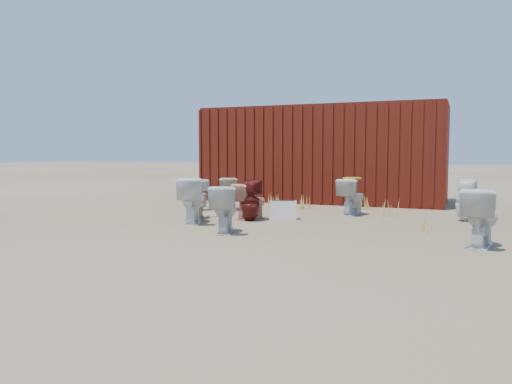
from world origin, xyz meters
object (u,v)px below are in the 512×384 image
at_px(toilet_back_a, 200,195).
at_px(toilet_back_e, 466,200).
at_px(toilet_front_e, 481,218).
at_px(toilet_back_yellowlid, 352,197).
at_px(toilet_back_beige_left, 229,193).
at_px(toilet_front_c, 224,209).
at_px(toilet_front_a, 192,201).
at_px(toilet_front_maroon, 250,200).
at_px(shipping_container, 324,154).
at_px(toilet_front_pink, 250,202).
at_px(loose_tank, 283,210).
at_px(toilet_back_beige_right, 194,201).

height_order(toilet_back_a, toilet_back_e, toilet_back_e).
distance_m(toilet_front_e, toilet_back_yellowlid, 3.56).
bearing_deg(toilet_back_beige_left, toilet_front_c, 92.19).
bearing_deg(toilet_front_a, toilet_back_yellowlid, -159.23).
xyz_separation_m(toilet_front_e, toilet_back_a, (-5.47, 2.27, -0.05)).
bearing_deg(toilet_back_a, toilet_front_maroon, 169.03).
height_order(shipping_container, toilet_front_c, shipping_container).
relative_size(toilet_back_beige_left, toilet_back_yellowlid, 0.97).
bearing_deg(toilet_back_beige_left, toilet_front_pink, 106.92).
xyz_separation_m(toilet_front_a, loose_tank, (1.30, 1.13, -0.23)).
bearing_deg(toilet_back_beige_right, toilet_front_c, 124.88).
xyz_separation_m(toilet_front_pink, toilet_back_beige_right, (-0.98, -0.38, 0.01)).
distance_m(toilet_front_a, toilet_back_beige_left, 2.23).
bearing_deg(toilet_front_maroon, toilet_back_beige_left, -50.96).
height_order(toilet_back_beige_right, toilet_back_e, toilet_back_e).
xyz_separation_m(shipping_container, toilet_front_c, (-0.03, -5.79, -0.83)).
relative_size(toilet_back_beige_right, loose_tank, 1.39).
height_order(toilet_front_pink, toilet_back_yellowlid, toilet_back_yellowlid).
bearing_deg(toilet_front_e, toilet_back_a, -12.71).
height_order(toilet_front_pink, toilet_back_e, toilet_back_e).
bearing_deg(toilet_back_beige_right, loose_tank, -168.30).
distance_m(toilet_front_maroon, toilet_back_beige_left, 1.91).
height_order(toilet_back_a, loose_tank, toilet_back_a).
bearing_deg(toilet_front_c, loose_tank, -119.26).
xyz_separation_m(toilet_front_maroon, toilet_back_a, (-1.67, 1.14, -0.04)).
distance_m(toilet_front_c, toilet_back_beige_left, 3.19).
height_order(toilet_back_yellowlid, loose_tank, toilet_back_yellowlid).
bearing_deg(toilet_front_e, toilet_back_yellowlid, -40.47).
bearing_deg(loose_tank, toilet_front_e, -43.74).
xyz_separation_m(shipping_container, toilet_back_yellowlid, (1.32, -2.79, -0.84)).
relative_size(toilet_front_a, loose_tank, 1.62).
xyz_separation_m(toilet_back_a, toilet_back_beige_right, (0.61, -1.32, 0.01)).
height_order(shipping_container, toilet_front_maroon, shipping_container).
relative_size(toilet_back_beige_right, toilet_back_e, 0.90).
xyz_separation_m(toilet_back_yellowlid, loose_tank, (-1.04, -1.17, -0.19)).
xyz_separation_m(toilet_front_maroon, toilet_back_e, (3.62, 1.45, 0.01)).
bearing_deg(toilet_back_e, toilet_back_beige_left, 7.99).
height_order(toilet_back_beige_left, loose_tank, toilet_back_beige_left).
relative_size(toilet_back_yellowlid, toilet_back_e, 0.94).
bearing_deg(toilet_front_maroon, shipping_container, -90.90).
bearing_deg(toilet_back_yellowlid, toilet_back_e, -172.60).
distance_m(toilet_back_beige_left, toilet_back_beige_right, 1.71).
distance_m(toilet_front_e, toilet_back_e, 2.59).
xyz_separation_m(shipping_container, toilet_back_beige_left, (-1.35, -2.89, -0.85)).
relative_size(toilet_front_maroon, toilet_back_beige_right, 1.08).
relative_size(toilet_front_pink, toilet_back_beige_right, 0.96).
xyz_separation_m(toilet_front_c, toilet_back_beige_right, (-1.23, 1.21, -0.02)).
relative_size(shipping_container, toilet_front_a, 7.41).
relative_size(toilet_back_beige_right, toilet_back_yellowlid, 0.96).
bearing_deg(toilet_front_c, toilet_back_e, -160.05).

